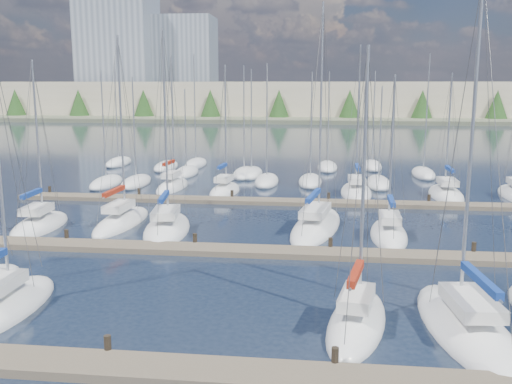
# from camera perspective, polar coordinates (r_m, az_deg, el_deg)

# --- Properties ---
(ground) EXTENTS (400.00, 400.00, 0.00)m
(ground) POSITION_cam_1_polar(r_m,az_deg,el_deg) (75.87, 4.06, 3.52)
(ground) COLOR #1D273A
(ground) RESTS_ON ground
(dock_near) EXTENTS (44.00, 1.93, 1.10)m
(dock_near) POSITION_cam_1_polar(r_m,az_deg,el_deg) (19.92, -4.22, -17.58)
(dock_near) COLOR #6B5E4C
(dock_near) RESTS_ON ground
(dock_mid) EXTENTS (44.00, 1.93, 1.10)m
(dock_mid) POSITION_cam_1_polar(r_m,az_deg,el_deg) (32.77, 0.41, -5.96)
(dock_mid) COLOR #6B5E4C
(dock_mid) RESTS_ON ground
(dock_far) EXTENTS (44.00, 1.93, 1.10)m
(dock_far) POSITION_cam_1_polar(r_m,az_deg,el_deg) (46.30, 2.31, -0.98)
(dock_far) COLOR #6B5E4C
(dock_far) RESTS_ON ground
(sailboat_c) EXTENTS (2.90, 7.61, 12.77)m
(sailboat_c) POSITION_cam_1_polar(r_m,az_deg,el_deg) (27.22, -24.01, -10.44)
(sailboat_c) COLOR white
(sailboat_c) RESTS_ON ground
(sailboat_j) EXTENTS (3.91, 8.52, 13.79)m
(sailboat_j) POSITION_cam_1_polar(r_m,az_deg,el_deg) (38.17, -8.89, -3.62)
(sailboat_j) COLOR white
(sailboat_j) RESTS_ON ground
(sailboat_q) EXTENTS (2.85, 7.69, 11.23)m
(sailboat_q) POSITION_cam_1_polar(r_m,az_deg,el_deg) (51.87, 18.46, -0.23)
(sailboat_q) COLOR white
(sailboat_q) RESTS_ON ground
(sailboat_d) EXTENTS (3.47, 7.32, 11.79)m
(sailboat_d) POSITION_cam_1_polar(r_m,az_deg,el_deg) (23.80, 10.04, -12.69)
(sailboat_d) COLOR white
(sailboat_d) RESTS_ON ground
(sailboat_e) EXTENTS (3.85, 9.36, 14.32)m
(sailboat_e) POSITION_cam_1_polar(r_m,az_deg,el_deg) (24.56, 20.21, -12.48)
(sailboat_e) COLOR white
(sailboat_e) RESTS_ON ground
(sailboat_k) EXTENTS (4.49, 10.75, 15.50)m
(sailboat_k) POSITION_cam_1_polar(r_m,az_deg,el_deg) (38.59, 6.05, -3.38)
(sailboat_k) COLOR white
(sailboat_k) RESTS_ON ground
(sailboat_h) EXTENTS (2.97, 7.04, 11.88)m
(sailboat_h) POSITION_cam_1_polar(r_m,az_deg,el_deg) (41.27, -20.81, -3.11)
(sailboat_h) COLOR white
(sailboat_h) RESTS_ON ground
(sailboat_i) EXTENTS (2.73, 8.33, 13.50)m
(sailboat_i) POSITION_cam_1_polar(r_m,az_deg,el_deg) (40.63, -13.29, -2.88)
(sailboat_i) COLOR white
(sailboat_i) RESTS_ON ground
(sailboat_n) EXTENTS (2.51, 7.10, 12.84)m
(sailboat_n) POSITION_cam_1_polar(r_m,az_deg,el_deg) (53.47, -8.35, 0.57)
(sailboat_n) COLOR white
(sailboat_n) RESTS_ON ground
(sailboat_p) EXTENTS (2.72, 8.03, 13.61)m
(sailboat_p) POSITION_cam_1_polar(r_m,az_deg,el_deg) (51.12, 9.98, 0.03)
(sailboat_p) COLOR white
(sailboat_p) RESTS_ON ground
(sailboat_l) EXTENTS (2.50, 7.04, 10.89)m
(sailboat_l) POSITION_cam_1_polar(r_m,az_deg,el_deg) (37.28, 13.13, -4.13)
(sailboat_l) COLOR white
(sailboat_l) RESTS_ON ground
(sailboat_o) EXTENTS (2.81, 6.36, 11.94)m
(sailboat_o) POSITION_cam_1_polar(r_m,az_deg,el_deg) (50.78, -3.15, 0.12)
(sailboat_o) COLOR white
(sailboat_o) RESTS_ON ground
(distant_boats) EXTENTS (36.93, 20.75, 13.30)m
(distant_boats) POSITION_cam_1_polar(r_m,az_deg,el_deg) (60.18, -0.80, 1.91)
(distant_boats) COLOR #9EA0A5
(distant_boats) RESTS_ON ground
(shoreline) EXTENTS (400.00, 60.00, 38.00)m
(shoreline) POSITION_cam_1_polar(r_m,az_deg,el_deg) (165.80, 0.93, 10.08)
(shoreline) COLOR #666B51
(shoreline) RESTS_ON ground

